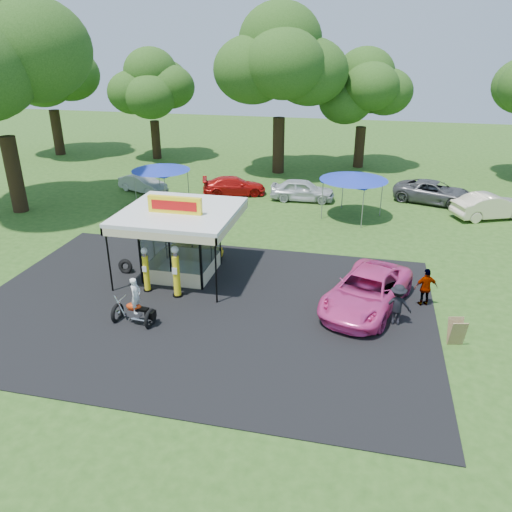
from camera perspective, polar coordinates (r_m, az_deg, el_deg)
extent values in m
plane|color=#294E18|center=(20.69, -7.95, -8.39)|extent=(120.00, 120.00, 0.00)
cube|color=black|center=(22.29, -6.17, -5.72)|extent=(20.00, 14.00, 0.04)
cube|color=white|center=(25.41, -8.30, -1.94)|extent=(3.00, 3.00, 0.06)
cube|color=white|center=(24.20, -8.74, 5.04)|extent=(5.40, 5.40, 0.18)
cube|color=yellow|center=(23.61, -9.25, 5.79)|extent=(2.60, 0.25, 0.80)
cube|color=red|center=(23.50, -9.37, 5.69)|extent=(2.21, 0.02, 0.45)
cylinder|color=black|center=(23.72, -16.46, -0.46)|extent=(0.08, 0.08, 3.20)
cylinder|color=black|center=(21.78, -4.60, -1.70)|extent=(0.08, 0.08, 3.20)
cylinder|color=black|center=(23.99, -12.24, -3.83)|extent=(0.41, 0.41, 0.09)
cylinder|color=yellow|center=(23.61, -12.43, -1.92)|extent=(0.28, 0.28, 1.68)
cylinder|color=silver|center=(23.23, -12.62, 0.16)|extent=(0.19, 0.19, 0.19)
sphere|color=white|center=(23.16, -12.66, 0.58)|extent=(0.30, 0.30, 0.30)
cube|color=white|center=(23.35, -12.65, -1.47)|extent=(0.20, 0.02, 0.28)
cylinder|color=black|center=(23.25, -8.91, -4.47)|extent=(0.47, 0.47, 0.11)
cylinder|color=yellow|center=(22.80, -9.07, -2.23)|extent=(0.32, 0.32, 1.91)
cylinder|color=silver|center=(22.36, -9.24, 0.22)|extent=(0.21, 0.21, 0.21)
sphere|color=white|center=(22.28, -9.28, 0.72)|extent=(0.34, 0.34, 0.34)
cube|color=white|center=(22.50, -9.30, -1.71)|extent=(0.23, 0.02, 0.32)
torus|color=black|center=(21.77, -15.57, -6.29)|extent=(0.24, 0.87, 0.86)
torus|color=black|center=(21.03, -11.99, -7.02)|extent=(0.24, 0.87, 0.86)
cube|color=silver|center=(21.28, -13.73, -6.30)|extent=(0.59, 0.33, 0.31)
ellipsoid|color=red|center=(21.14, -13.81, -5.62)|extent=(0.66, 0.37, 0.31)
cube|color=black|center=(21.00, -12.94, -5.93)|extent=(0.59, 0.31, 0.10)
cube|color=black|center=(20.91, -11.97, -6.53)|extent=(0.39, 0.38, 0.29)
cylinder|color=silver|center=(21.51, -15.32, -5.51)|extent=(0.46, 0.10, 0.92)
cylinder|color=silver|center=(21.27, -15.07, -4.73)|extent=(0.10, 0.62, 0.05)
sphere|color=silver|center=(21.45, -15.41, -5.14)|extent=(0.16, 0.16, 0.16)
imported|color=white|center=(20.82, -13.58, -4.40)|extent=(0.42, 0.59, 1.54)
torus|color=black|center=(25.89, -14.65, -1.22)|extent=(0.70, 0.31, 0.72)
torus|color=black|center=(26.06, -14.75, -1.06)|extent=(0.73, 0.41, 0.72)
cube|color=#593819|center=(20.71, 21.99, -8.25)|extent=(0.65, 0.40, 1.08)
cube|color=#593819|center=(20.93, 21.90, -7.88)|extent=(0.65, 0.40, 1.08)
imported|color=yellow|center=(27.11, -6.73, 0.87)|extent=(2.82, 1.13, 0.96)
imported|color=#EB3F95|center=(22.22, 12.52, -3.95)|extent=(4.39, 6.39, 1.62)
imported|color=black|center=(21.24, 15.83, -5.40)|extent=(1.18, 0.68, 1.81)
imported|color=gray|center=(23.07, 18.84, -3.43)|extent=(1.13, 0.74, 1.78)
imported|color=beige|center=(39.66, -12.81, 8.09)|extent=(4.31, 2.81, 1.34)
imported|color=red|center=(38.01, -2.51, 8.01)|extent=(5.07, 3.26, 1.37)
imported|color=silver|center=(36.70, 5.33, 7.53)|extent=(4.67, 2.03, 1.57)
imported|color=#4E4D50|center=(38.23, 19.68, 6.89)|extent=(6.10, 4.13, 1.55)
imported|color=#F5E2BB|center=(36.20, 25.25, 5.17)|extent=(5.22, 3.59, 1.63)
cylinder|color=gray|center=(38.21, -11.75, 8.34)|extent=(0.06, 0.06, 2.28)
cylinder|color=gray|center=(37.21, -7.98, 8.19)|extent=(0.06, 0.06, 2.28)
cylinder|color=gray|center=(35.91, -13.45, 7.21)|extent=(0.06, 0.06, 2.28)
cylinder|color=gray|center=(34.84, -9.49, 7.04)|extent=(0.06, 0.06, 2.28)
cube|color=#1B31B3|center=(36.22, -10.81, 9.54)|extent=(2.85, 2.85, 0.11)
cone|color=#1B31B3|center=(36.15, -10.85, 9.99)|extent=(4.10, 4.10, 0.47)
cylinder|color=gray|center=(34.82, 8.68, 7.21)|extent=(0.06, 0.06, 2.44)
cylinder|color=gray|center=(34.75, 13.39, 6.80)|extent=(0.06, 0.06, 2.44)
cylinder|color=gray|center=(32.10, 8.25, 5.83)|extent=(0.06, 0.06, 2.44)
cylinder|color=gray|center=(32.02, 13.34, 5.39)|extent=(0.06, 0.06, 2.44)
cube|color=#1B31B3|center=(33.04, 11.09, 8.46)|extent=(3.04, 3.04, 0.12)
cone|color=#1B31B3|center=(32.96, 11.13, 8.99)|extent=(4.38, 4.38, 0.51)
cylinder|color=black|center=(55.47, -21.76, 12.98)|extent=(0.99, 0.99, 4.40)
ellipsoid|color=#214614|center=(54.86, -22.68, 18.77)|extent=(10.41, 10.41, 8.92)
cylinder|color=black|center=(50.92, -11.37, 12.89)|extent=(0.86, 0.86, 3.62)
ellipsoid|color=#214614|center=(50.31, -11.80, 18.06)|extent=(8.41, 8.41, 7.21)
cylinder|color=black|center=(44.36, 2.59, 12.51)|extent=(1.02, 1.02, 4.75)
ellipsoid|color=#214614|center=(43.60, 2.74, 20.49)|extent=(11.39, 11.39, 9.76)
cylinder|color=black|center=(47.39, 11.74, 12.09)|extent=(0.91, 0.91, 3.64)
ellipsoid|color=#214614|center=(46.72, 12.23, 17.68)|extent=(8.49, 8.49, 7.28)
cylinder|color=black|center=(37.40, -25.90, 8.36)|extent=(1.02, 1.02, 5.08)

